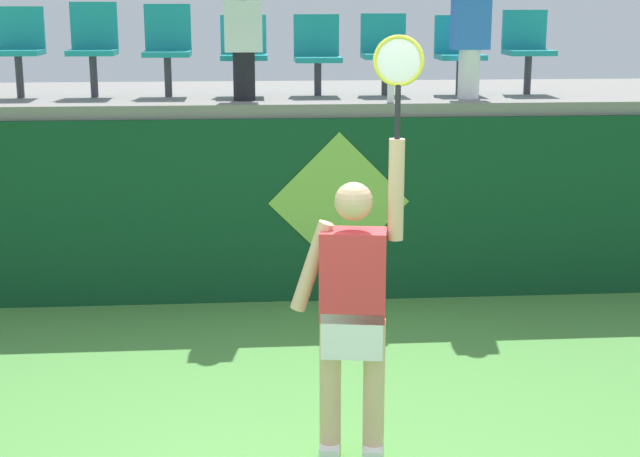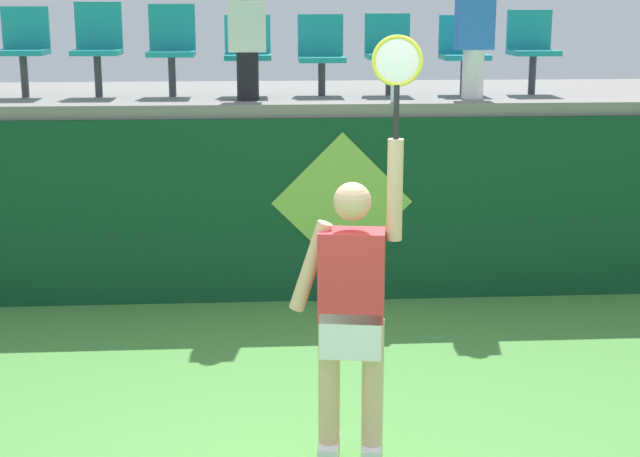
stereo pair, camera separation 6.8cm
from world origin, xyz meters
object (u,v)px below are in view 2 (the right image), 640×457
spectator_0 (247,39)px  spectator_1 (474,37)px  stadium_chair_0 (24,45)px  stadium_chair_3 (248,51)px  stadium_chair_2 (172,45)px  stadium_chair_6 (463,50)px  tennis_player (353,305)px  water_bottle (394,90)px  stadium_chair_4 (321,51)px  stadium_chair_7 (532,46)px  stadium_chair_5 (389,49)px  stadium_chair_1 (98,44)px

spectator_0 → spectator_1: spectator_1 is taller
stadium_chair_0 → stadium_chair_3: 2.10m
stadium_chair_2 → stadium_chair_6: 2.80m
tennis_player → stadium_chair_6: size_ratio=3.32×
stadium_chair_3 → spectator_1: spectator_1 is taller
tennis_player → spectator_0: bearing=100.1°
stadium_chair_0 → water_bottle: bearing=-12.3°
spectator_0 → spectator_1: 2.08m
stadium_chair_4 → stadium_chair_7: 2.05m
stadium_chair_5 → spectator_0: bearing=-161.3°
stadium_chair_0 → spectator_1: spectator_1 is taller
water_bottle → stadium_chair_0: bearing=167.7°
stadium_chair_1 → spectator_0: size_ratio=0.82×
stadium_chair_2 → stadium_chair_4: stadium_chair_2 is taller
stadium_chair_2 → spectator_1: spectator_1 is taller
stadium_chair_7 → water_bottle: bearing=-152.9°
stadium_chair_2 → tennis_player: bearing=-71.3°
stadium_chair_7 → spectator_1: spectator_1 is taller
spectator_0 → stadium_chair_6: bearing=12.4°
stadium_chair_6 → stadium_chair_4: bearing=179.9°
water_bottle → stadium_chair_0: size_ratio=0.27×
spectator_1 → stadium_chair_5: bearing=148.3°
stadium_chair_5 → stadium_chair_6: size_ratio=1.02×
stadium_chair_2 → stadium_chair_3: size_ratio=1.14×
stadium_chair_7 → stadium_chair_3: bearing=-180.0°
water_bottle → stadium_chair_1: 2.85m
stadium_chair_1 → spectator_1: (3.50, -0.46, 0.07)m
stadium_chair_0 → stadium_chair_3: size_ratio=1.11×
stadium_chair_3 → stadium_chair_4: stadium_chair_4 is taller
stadium_chair_2 → stadium_chair_7: size_ratio=1.07×
water_bottle → stadium_chair_6: 1.12m
stadium_chair_3 → stadium_chair_6: 2.08m
water_bottle → stadium_chair_3: size_ratio=0.30×
tennis_player → water_bottle: size_ratio=10.97×
stadium_chair_5 → stadium_chair_6: stadium_chair_5 is taller
stadium_chair_3 → stadium_chair_4: (0.70, 0.00, -0.01)m
tennis_player → spectator_0: (-0.62, 3.48, 1.40)m
spectator_0 → stadium_chair_7: bearing=9.4°
stadium_chair_1 → stadium_chair_3: 1.41m
stadium_chair_3 → stadium_chair_7: bearing=0.0°
water_bottle → stadium_chair_2: size_ratio=0.27×
water_bottle → stadium_chair_7: stadium_chair_7 is taller
stadium_chair_0 → stadium_chair_1: (0.68, 0.00, 0.01)m
stadium_chair_1 → water_bottle: bearing=-15.4°
water_bottle → stadium_chair_6: bearing=43.7°
stadium_chair_2 → stadium_chair_5: bearing=-0.2°
tennis_player → stadium_chair_6: stadium_chair_6 is taller
water_bottle → stadium_chair_1: (-2.72, 0.75, 0.38)m
stadium_chair_0 → stadium_chair_6: 4.18m
stadium_chair_0 → stadium_chair_2: size_ratio=0.97×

